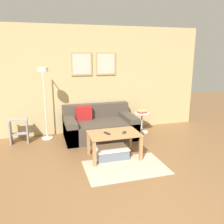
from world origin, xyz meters
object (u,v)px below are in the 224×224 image
(storage_bin, at_px, (111,152))
(couch, at_px, (99,126))
(side_table, at_px, (142,121))
(remote_control, at_px, (107,133))
(cell_phone, at_px, (124,132))
(coffee_table, at_px, (114,138))
(floor_lamp, at_px, (44,89))
(step_stool, at_px, (19,130))
(book_stack, at_px, (142,112))

(storage_bin, bearing_deg, couch, 87.47)
(storage_bin, bearing_deg, side_table, 46.38)
(remote_control, bearing_deg, cell_phone, -27.99)
(storage_bin, relative_size, side_table, 1.23)
(cell_phone, bearing_deg, remote_control, -156.68)
(coffee_table, relative_size, remote_control, 6.28)
(floor_lamp, xyz_separation_m, remote_control, (1.05, -1.20, -0.69))
(couch, relative_size, side_table, 3.24)
(step_stool, bearing_deg, coffee_table, -37.18)
(storage_bin, height_order, book_stack, book_stack)
(coffee_table, xyz_separation_m, cell_phone, (0.19, -0.04, 0.09))
(step_stool, bearing_deg, storage_bin, -37.97)
(couch, relative_size, book_stack, 7.20)
(coffee_table, height_order, cell_phone, cell_phone)
(coffee_table, relative_size, side_table, 1.89)
(cell_phone, height_order, step_stool, step_stool)
(book_stack, bearing_deg, storage_bin, -133.57)
(coffee_table, xyz_separation_m, step_stool, (-1.77, 1.34, -0.12))
(couch, relative_size, storage_bin, 2.63)
(couch, xyz_separation_m, coffee_table, (-0.00, -1.19, 0.14))
(couch, xyz_separation_m, side_table, (1.08, 0.00, 0.05))
(storage_bin, height_order, cell_phone, cell_phone)
(remote_control, bearing_deg, couch, 61.18)
(floor_lamp, bearing_deg, book_stack, -0.21)
(step_stool, bearing_deg, book_stack, -3.06)
(floor_lamp, xyz_separation_m, side_table, (2.26, -0.01, -0.88))
(book_stack, bearing_deg, cell_phone, -125.90)
(couch, distance_m, cell_phone, 1.26)
(couch, relative_size, step_stool, 3.17)
(coffee_table, height_order, side_table, side_table)
(couch, xyz_separation_m, storage_bin, (-0.05, -1.19, -0.16))
(coffee_table, xyz_separation_m, floor_lamp, (-1.18, 1.20, 0.79))
(book_stack, bearing_deg, side_table, 30.03)
(couch, bearing_deg, floor_lamp, 179.60)
(couch, distance_m, step_stool, 1.78)
(side_table, bearing_deg, storage_bin, -133.62)
(coffee_table, bearing_deg, floor_lamp, 134.54)
(couch, distance_m, remote_control, 1.23)
(coffee_table, relative_size, cell_phone, 6.73)
(side_table, bearing_deg, coffee_table, -132.33)
(couch, relative_size, coffee_table, 1.71)
(remote_control, distance_m, step_stool, 2.13)
(side_table, bearing_deg, floor_lamp, 179.86)
(couch, bearing_deg, book_stack, 0.01)
(couch, xyz_separation_m, step_stool, (-1.77, 0.15, 0.02))
(storage_bin, xyz_separation_m, book_stack, (1.13, 1.19, 0.43))
(floor_lamp, distance_m, step_stool, 1.10)
(book_stack, xyz_separation_m, cell_phone, (-0.89, -1.23, -0.04))
(storage_bin, height_order, step_stool, step_stool)
(couch, height_order, remote_control, couch)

